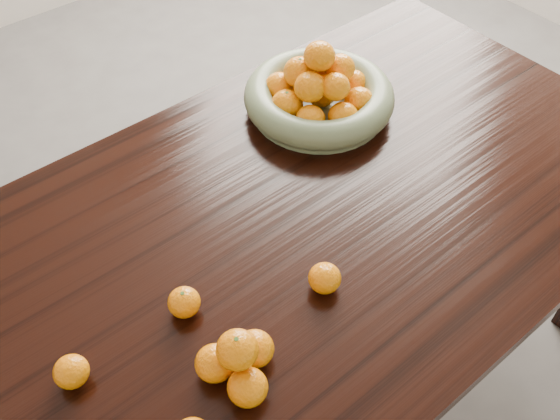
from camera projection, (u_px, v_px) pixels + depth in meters
ground at (267, 397)px, 1.88m from camera, size 5.00×5.00×0.00m
dining_table at (262, 263)px, 1.39m from camera, size 2.00×1.00×0.75m
fruit_bowl at (319, 94)px, 1.58m from camera, size 0.38×0.38×0.20m
orange_pyramid at (239, 362)px, 1.07m from camera, size 0.14×0.14×0.12m
loose_orange_0 at (184, 302)px, 1.18m from camera, size 0.06×0.06×0.06m
loose_orange_2 at (325, 278)px, 1.22m from camera, size 0.07×0.07×0.06m
loose_orange_3 at (71, 372)px, 1.08m from camera, size 0.06×0.06×0.06m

